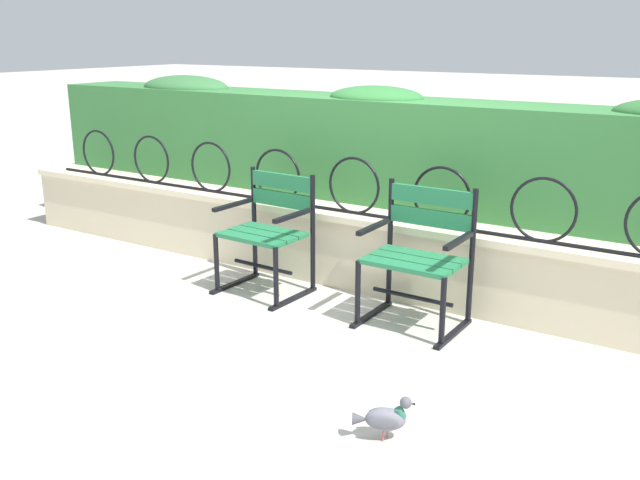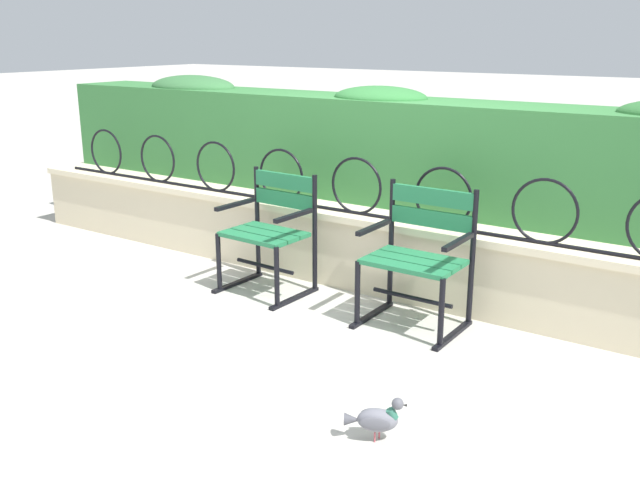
# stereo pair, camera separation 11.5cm
# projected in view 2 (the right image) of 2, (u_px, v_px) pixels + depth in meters

# --- Properties ---
(ground_plane) EXTENTS (60.00, 60.00, 0.00)m
(ground_plane) POSITION_uv_depth(u_px,v_px,m) (308.00, 326.00, 4.59)
(ground_plane) COLOR #BCB7AD
(stone_wall) EXTENTS (7.19, 0.41, 0.56)m
(stone_wall) POSITION_uv_depth(u_px,v_px,m) (377.00, 251.00, 5.21)
(stone_wall) COLOR beige
(stone_wall) RESTS_ON ground
(iron_arch_fence) EXTENTS (6.66, 0.02, 0.42)m
(iron_arch_fence) POSITION_uv_depth(u_px,v_px,m) (358.00, 189.00, 5.08)
(iron_arch_fence) COLOR black
(iron_arch_fence) RESTS_ON stone_wall
(hedge_row) EXTENTS (7.05, 0.61, 0.90)m
(hedge_row) POSITION_uv_depth(u_px,v_px,m) (409.00, 148.00, 5.40)
(hedge_row) COLOR #387A3D
(hedge_row) RESTS_ON stone_wall
(park_chair_left) EXTENTS (0.62, 0.55, 0.87)m
(park_chair_left) POSITION_uv_depth(u_px,v_px,m) (271.00, 229.00, 5.13)
(park_chair_left) COLOR #237547
(park_chair_left) RESTS_ON ground
(park_chair_right) EXTENTS (0.63, 0.52, 0.90)m
(park_chair_right) POSITION_uv_depth(u_px,v_px,m) (419.00, 254.00, 4.52)
(park_chair_right) COLOR #237547
(park_chair_right) RESTS_ON ground
(pigeon_near_chairs) EXTENTS (0.27, 0.19, 0.22)m
(pigeon_near_chairs) POSITION_uv_depth(u_px,v_px,m) (376.00, 419.00, 3.27)
(pigeon_near_chairs) COLOR slate
(pigeon_near_chairs) RESTS_ON ground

